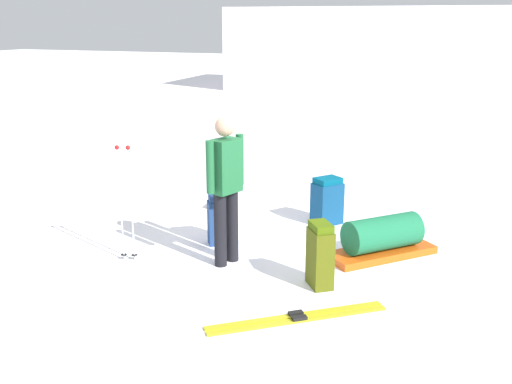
% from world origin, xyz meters
% --- Properties ---
extents(ground_plane, '(80.00, 80.00, 0.00)m').
position_xyz_m(ground_plane, '(0.00, 0.00, 0.00)').
color(ground_plane, white).
extents(distant_snow_ridge, '(14.84, 5.74, 3.18)m').
position_xyz_m(distant_snow_ridge, '(-0.32, 18.22, 1.59)').
color(distant_snow_ridge, white).
rests_on(distant_snow_ridge, ground_plane).
extents(skier_standing, '(0.32, 0.55, 1.70)m').
position_xyz_m(skier_standing, '(-0.12, -0.61, 0.95)').
color(skier_standing, black).
rests_on(skier_standing, ground_plane).
extents(ski_pair_near, '(1.49, 1.23, 0.05)m').
position_xyz_m(ski_pair_near, '(1.05, -1.60, 0.01)').
color(ski_pair_near, gold).
rests_on(ski_pair_near, ground_plane).
extents(backpack_large_dark, '(0.39, 0.36, 0.63)m').
position_xyz_m(backpack_large_dark, '(-0.44, -0.06, 0.31)').
color(backpack_large_dark, navy).
rests_on(backpack_large_dark, ground_plane).
extents(backpack_bright, '(0.45, 0.47, 0.65)m').
position_xyz_m(backpack_bright, '(0.58, 1.17, 0.32)').
color(backpack_bright, navy).
rests_on(backpack_bright, ground_plane).
extents(backpack_small_spare, '(0.36, 0.38, 0.70)m').
position_xyz_m(backpack_small_spare, '(1.04, -0.82, 0.34)').
color(backpack_small_spare, '#4D5410').
rests_on(backpack_small_spare, ground_plane).
extents(ski_poles_planted_near, '(0.19, 0.11, 1.36)m').
position_xyz_m(ski_poles_planted_near, '(-1.22, -0.95, 0.75)').
color(ski_poles_planted_near, '#A9B5BF').
rests_on(ski_poles_planted_near, ground_plane).
extents(gear_sled, '(1.23, 1.27, 0.49)m').
position_xyz_m(gear_sled, '(1.50, 0.25, 0.22)').
color(gear_sled, '#D95111').
rests_on(gear_sled, ground_plane).
extents(sleeping_mat_rolled, '(0.21, 0.56, 0.18)m').
position_xyz_m(sleeping_mat_rolled, '(-1.13, 1.40, 0.09)').
color(sleeping_mat_rolled, brown).
rests_on(sleeping_mat_rolled, ground_plane).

